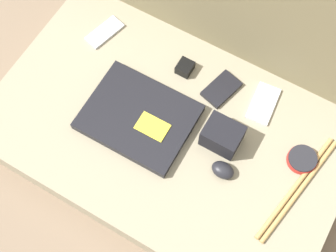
# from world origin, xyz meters

# --- Properties ---
(ground_plane) EXTENTS (8.00, 8.00, 0.00)m
(ground_plane) POSITION_xyz_m (0.00, 0.00, 0.00)
(ground_plane) COLOR #7A6651
(couch_seat) EXTENTS (1.03, 0.63, 0.11)m
(couch_seat) POSITION_xyz_m (0.00, 0.00, 0.06)
(couch_seat) COLOR gray
(couch_seat) RESTS_ON ground_plane
(laptop) EXTENTS (0.31, 0.25, 0.03)m
(laptop) POSITION_xyz_m (-0.09, -0.02, 0.13)
(laptop) COLOR black
(laptop) RESTS_ON couch_seat
(computer_mouse) EXTENTS (0.07, 0.05, 0.04)m
(computer_mouse) POSITION_xyz_m (0.20, -0.04, 0.13)
(computer_mouse) COLOR black
(computer_mouse) RESTS_ON couch_seat
(speaker_puck) EXTENTS (0.08, 0.08, 0.02)m
(speaker_puck) POSITION_xyz_m (0.37, 0.10, 0.12)
(speaker_puck) COLOR red
(speaker_puck) RESTS_ON couch_seat
(phone_silver) EXTENTS (0.08, 0.13, 0.01)m
(phone_silver) POSITION_xyz_m (-0.34, 0.19, 0.12)
(phone_silver) COLOR #B7B7BC
(phone_silver) RESTS_ON couch_seat
(phone_black) EXTENTS (0.10, 0.13, 0.01)m
(phone_black) POSITION_xyz_m (0.08, 0.19, 0.12)
(phone_black) COLOR black
(phone_black) RESTS_ON couch_seat
(phone_small) EXTENTS (0.08, 0.13, 0.01)m
(phone_small) POSITION_xyz_m (0.20, 0.21, 0.12)
(phone_small) COLOR silver
(phone_small) RESTS_ON couch_seat
(camera_pouch) EXTENTS (0.10, 0.08, 0.08)m
(camera_pouch) POSITION_xyz_m (0.15, 0.04, 0.15)
(camera_pouch) COLOR black
(camera_pouch) RESTS_ON couch_seat
(charger_brick) EXTENTS (0.05, 0.05, 0.03)m
(charger_brick) POSITION_xyz_m (-0.05, 0.19, 0.13)
(charger_brick) COLOR black
(charger_brick) RESTS_ON couch_seat
(drumstick_pair) EXTENTS (0.09, 0.36, 0.01)m
(drumstick_pair) POSITION_xyz_m (0.40, 0.02, 0.12)
(drumstick_pair) COLOR tan
(drumstick_pair) RESTS_ON couch_seat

